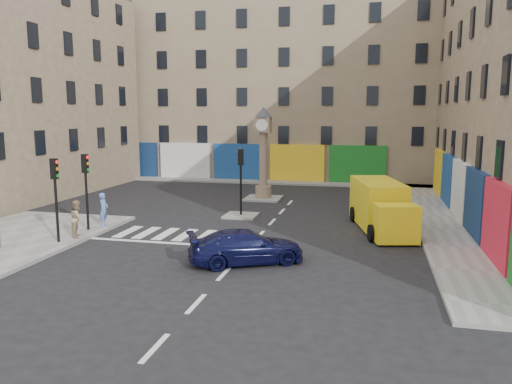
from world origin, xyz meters
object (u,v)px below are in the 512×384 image
(traffic_light_left_far, at_px, (86,180))
(pedestrian_blue, at_px, (104,209))
(traffic_light_left_near, at_px, (55,187))
(pedestrian_tan, at_px, (78,218))
(navy_sedan, at_px, (246,247))
(yellow_van, at_px, (381,206))
(traffic_light_island, at_px, (241,171))
(clock_pillar, at_px, (263,147))

(traffic_light_left_far, relative_size, pedestrian_blue, 2.21)
(traffic_light_left_near, distance_m, pedestrian_blue, 3.78)
(traffic_light_left_far, xyz_separation_m, pedestrian_blue, (0.30, 1.00, -1.63))
(traffic_light_left_near, distance_m, pedestrian_tan, 1.98)
(navy_sedan, distance_m, yellow_van, 8.81)
(traffic_light_left_far, bearing_deg, traffic_light_island, 40.60)
(traffic_light_island, relative_size, clock_pillar, 0.61)
(clock_pillar, bearing_deg, traffic_light_left_near, -114.55)
(yellow_van, bearing_deg, traffic_light_left_far, -176.87)
(traffic_light_island, height_order, pedestrian_tan, traffic_light_island)
(pedestrian_tan, bearing_deg, yellow_van, -88.40)
(traffic_light_left_far, distance_m, yellow_van, 14.55)
(traffic_light_island, height_order, clock_pillar, clock_pillar)
(traffic_light_left_near, xyz_separation_m, clock_pillar, (6.30, 13.80, 0.93))
(traffic_light_island, bearing_deg, navy_sedan, -73.92)
(traffic_light_island, distance_m, navy_sedan, 9.09)
(pedestrian_tan, bearing_deg, clock_pillar, -44.94)
(clock_pillar, relative_size, pedestrian_blue, 3.64)
(yellow_van, relative_size, pedestrian_blue, 4.05)
(navy_sedan, xyz_separation_m, yellow_van, (5.15, 7.12, 0.53))
(navy_sedan, relative_size, pedestrian_blue, 2.68)
(traffic_light_left_near, bearing_deg, pedestrian_blue, 84.95)
(traffic_light_left_far, distance_m, pedestrian_tan, 2.11)
(traffic_light_island, height_order, yellow_van, traffic_light_island)
(traffic_light_island, height_order, pedestrian_blue, traffic_light_island)
(traffic_light_left_near, xyz_separation_m, traffic_light_island, (6.30, 7.80, -0.03))
(traffic_light_island, distance_m, pedestrian_tan, 9.14)
(pedestrian_tan, bearing_deg, traffic_light_left_near, 144.90)
(traffic_light_left_far, xyz_separation_m, traffic_light_island, (6.30, 5.40, -0.03))
(traffic_light_island, relative_size, navy_sedan, 0.82)
(traffic_light_left_far, xyz_separation_m, yellow_van, (13.91, 3.99, -1.44))
(traffic_light_left_far, relative_size, clock_pillar, 0.61)
(yellow_van, bearing_deg, traffic_light_island, 156.62)
(traffic_light_left_near, height_order, pedestrian_tan, traffic_light_left_near)
(yellow_van, bearing_deg, traffic_light_left_near, -168.21)
(pedestrian_tan, bearing_deg, pedestrian_blue, -19.67)
(yellow_van, xyz_separation_m, pedestrian_blue, (-13.61, -2.99, -0.19))
(traffic_light_left_far, bearing_deg, navy_sedan, -19.69)
(traffic_light_island, xyz_separation_m, pedestrian_tan, (-6.00, -6.71, -1.59))
(traffic_light_left_far, bearing_deg, pedestrian_tan, -77.14)
(traffic_light_left_far, xyz_separation_m, clock_pillar, (6.30, 11.40, 0.93))
(traffic_light_left_near, xyz_separation_m, navy_sedan, (8.76, -0.73, -1.97))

